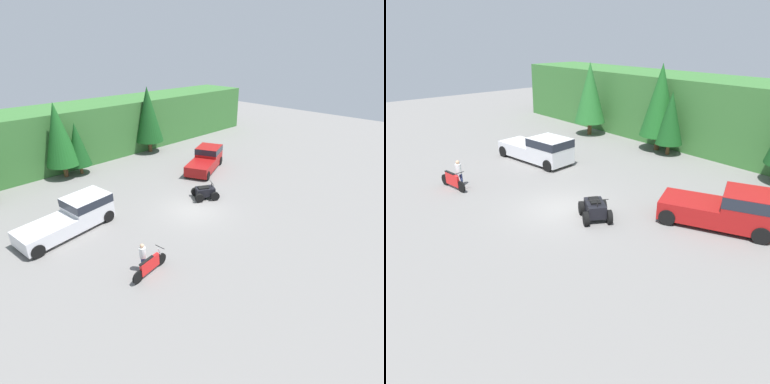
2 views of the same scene
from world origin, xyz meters
The scene contains 10 objects.
ground_plane centered at (0.00, 0.00, 0.00)m, with size 80.00×80.00×0.00m, color slate.
hillside_backdrop centered at (0.00, 16.00, 2.62)m, with size 44.00×6.00×5.25m.
tree_left centered at (-10.59, 11.38, 3.60)m, with size 2.70×2.70×6.13m.
tree_mid_left centered at (-3.67, 12.18, 3.77)m, with size 2.82×2.82×6.42m.
tree_mid_right centered at (-2.38, 11.85, 2.71)m, with size 2.03×2.03×4.61m.
pickup_truck_red centered at (6.48, 4.76, 0.99)m, with size 5.47×4.00×1.89m.
pickup_truck_second centered at (-6.89, 3.57, 0.99)m, with size 5.98×2.87×1.89m.
dirt_bike centered at (-6.20, -3.08, 0.49)m, with size 2.33×0.66×1.17m.
quad_atv centered at (1.90, 0.65, 0.49)m, with size 2.29×2.10×1.23m.
rider_person centered at (-6.28, -2.64, 0.87)m, with size 0.38×0.38×1.60m.
Camera 2 is at (13.88, -10.45, 8.37)m, focal length 35.00 mm.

